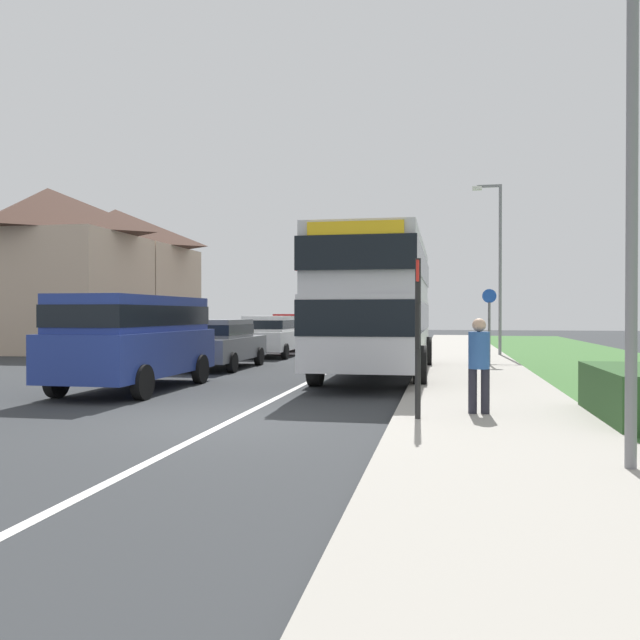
% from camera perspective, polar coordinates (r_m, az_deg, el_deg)
% --- Properties ---
extents(ground_plane, '(120.00, 120.00, 0.00)m').
position_cam_1_polar(ground_plane, '(10.72, -7.92, -8.82)').
color(ground_plane, '#2D3033').
extents(lane_marking_centre, '(0.14, 60.00, 0.01)m').
position_cam_1_polar(lane_marking_centre, '(18.41, 0.15, -4.86)').
color(lane_marking_centre, silver).
rests_on(lane_marking_centre, ground_plane).
extents(pavement_near_side, '(3.20, 68.00, 0.12)m').
position_cam_1_polar(pavement_near_side, '(16.12, 13.68, -5.45)').
color(pavement_near_side, '#9E998E').
rests_on(pavement_near_side, ground_plane).
extents(roadside_hedge, '(1.10, 2.94, 0.90)m').
position_cam_1_polar(roadside_hedge, '(11.25, 25.85, -6.11)').
color(roadside_hedge, '#2D5128').
rests_on(roadside_hedge, ground_plane).
extents(double_decker_bus, '(2.80, 9.74, 3.70)m').
position_cam_1_polar(double_decker_bus, '(18.12, 5.14, 1.82)').
color(double_decker_bus, '#BCBCC1').
rests_on(double_decker_bus, ground_plane).
extents(parked_van_blue, '(2.11, 5.10, 2.14)m').
position_cam_1_polar(parked_van_blue, '(15.42, -15.89, -1.19)').
color(parked_van_blue, navy).
rests_on(parked_van_blue, ground_plane).
extents(parked_car_grey, '(1.89, 4.56, 1.56)m').
position_cam_1_polar(parked_car_grey, '(20.85, -8.74, -1.86)').
color(parked_car_grey, slate).
rests_on(parked_car_grey, ground_plane).
extents(parked_car_white, '(2.01, 4.00, 1.64)m').
position_cam_1_polar(parked_car_white, '(26.12, -4.40, -1.27)').
color(parked_car_white, silver).
rests_on(parked_car_white, ground_plane).
extents(parked_car_red, '(1.95, 4.17, 1.72)m').
position_cam_1_polar(parked_car_red, '(31.14, -2.16, -0.91)').
color(parked_car_red, '#B21E1E').
rests_on(parked_car_red, ground_plane).
extents(pedestrian_at_stop, '(0.34, 0.34, 1.67)m').
position_cam_1_polar(pedestrian_at_stop, '(10.90, 13.75, -3.51)').
color(pedestrian_at_stop, '#23232D').
rests_on(pedestrian_at_stop, ground_plane).
extents(bus_stop_sign, '(0.09, 0.52, 2.60)m').
position_cam_1_polar(bus_stop_sign, '(10.17, 8.57, -0.60)').
color(bus_stop_sign, black).
rests_on(bus_stop_sign, ground_plane).
extents(cycle_route_sign, '(0.44, 0.08, 2.52)m').
position_cam_1_polar(cycle_route_sign, '(21.24, 14.60, -0.30)').
color(cycle_route_sign, slate).
rests_on(cycle_route_sign, ground_plane).
extents(street_lamp_near, '(1.14, 0.20, 6.92)m').
position_cam_1_polar(street_lamp_near, '(7.87, 24.86, 17.14)').
color(street_lamp_near, slate).
rests_on(street_lamp_near, ground_plane).
extents(street_lamp_mid, '(1.14, 0.20, 6.84)m').
position_cam_1_polar(street_lamp_mid, '(26.76, 15.26, 5.30)').
color(street_lamp_mid, slate).
rests_on(street_lamp_mid, ground_plane).
extents(house_terrace_far_side, '(7.56, 12.18, 7.43)m').
position_cam_1_polar(house_terrace_far_side, '(34.63, -19.89, 3.80)').
color(house_terrace_far_side, '#C1A88E').
rests_on(house_terrace_far_side, ground_plane).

